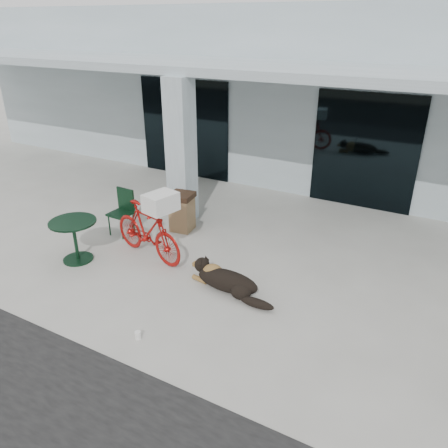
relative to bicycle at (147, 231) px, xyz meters
The scene contains 13 objects.
ground 1.32m from the bicycle, 24.25° to the right, with size 80.00×80.00×0.00m, color #B8B7AE.
building 8.26m from the bicycle, 82.19° to the left, with size 22.00×7.00×4.50m, color silver.
storefront_glass_left 5.02m from the bicycle, 115.11° to the left, with size 2.80×0.06×2.70m, color black.
storefront_glass_right 5.40m from the bicycle, 57.13° to the left, with size 2.40×0.06×2.70m, color black.
column 2.11m from the bicycle, 102.55° to the left, with size 0.50×0.50×3.12m, color silver.
overhang 4.24m from the bicycle, 70.52° to the left, with size 22.00×2.80×0.18m, color silver.
bicycle is the anchor object (origin of this frame).
laundry_basket 0.84m from the bicycle, 13.15° to the right, with size 0.55×0.41×0.33m, color white.
dog 1.93m from the bicycle, ahead, with size 1.27×0.42×0.42m, color black, non-canonical shape.
cup_near_dog 2.45m from the bicycle, 56.14° to the right, with size 0.09×0.09×0.11m, color white.
cafe_table_near 1.34m from the bicycle, 145.57° to the right, with size 0.86×0.86×0.80m, color black, non-canonical shape.
cafe_chair_near 1.21m from the bicycle, 155.37° to the left, with size 0.44×0.48×0.97m, color black, non-canonical shape.
trash_receptacle 1.31m from the bicycle, 94.46° to the left, with size 0.49×0.49×0.83m, color olive, non-canonical shape.
Camera 1 is at (3.70, -5.25, 4.12)m, focal length 35.00 mm.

